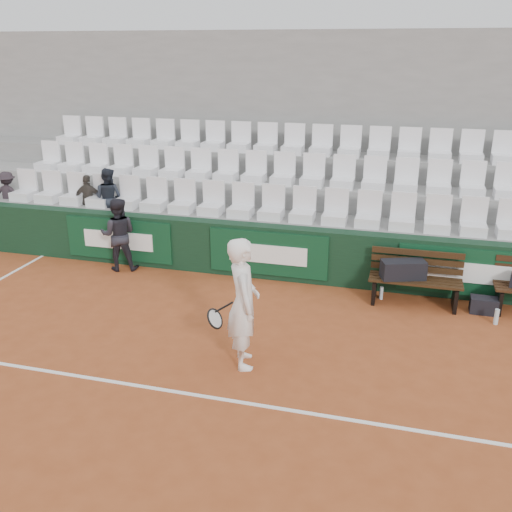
{
  "coord_description": "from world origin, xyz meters",
  "views": [
    {
      "loc": [
        2.15,
        -5.62,
        4.06
      ],
      "look_at": [
        -0.04,
        2.4,
        1.0
      ],
      "focal_mm": 40.0,
      "sensor_mm": 36.0,
      "label": 1
    }
  ],
  "objects_px": {
    "water_bottle_near": "(381,293)",
    "ball_kid": "(118,234)",
    "bench_left": "(414,292)",
    "spectator_b": "(87,179)",
    "sports_bag_ground": "(484,305)",
    "water_bottle_far": "(496,317)",
    "spectator_c": "(107,176)",
    "spectator_a": "(5,174)",
    "sports_bag_left": "(403,270)",
    "tennis_player": "(243,303)"
  },
  "relations": [
    {
      "from": "water_bottle_near",
      "to": "ball_kid",
      "type": "bearing_deg",
      "value": 178.85
    },
    {
      "from": "bench_left",
      "to": "spectator_b",
      "type": "bearing_deg",
      "value": 171.05
    },
    {
      "from": "sports_bag_ground",
      "to": "water_bottle_near",
      "type": "bearing_deg",
      "value": 176.34
    },
    {
      "from": "bench_left",
      "to": "sports_bag_ground",
      "type": "relative_size",
      "value": 3.52
    },
    {
      "from": "water_bottle_far",
      "to": "spectator_c",
      "type": "distance_m",
      "value": 7.67
    },
    {
      "from": "spectator_a",
      "to": "spectator_c",
      "type": "distance_m",
      "value": 2.4
    },
    {
      "from": "spectator_a",
      "to": "water_bottle_far",
      "type": "bearing_deg",
      "value": 164.42
    },
    {
      "from": "sports_bag_left",
      "to": "water_bottle_far",
      "type": "distance_m",
      "value": 1.59
    },
    {
      "from": "sports_bag_ground",
      "to": "spectator_c",
      "type": "relative_size",
      "value": 0.35
    },
    {
      "from": "tennis_player",
      "to": "ball_kid",
      "type": "bearing_deg",
      "value": 140.21
    },
    {
      "from": "water_bottle_near",
      "to": "spectator_a",
      "type": "xyz_separation_m",
      "value": [
        -8.0,
        0.97,
        1.4
      ]
    },
    {
      "from": "water_bottle_far",
      "to": "spectator_c",
      "type": "xyz_separation_m",
      "value": [
        -7.38,
        1.46,
        1.49
      ]
    },
    {
      "from": "tennis_player",
      "to": "sports_bag_left",
      "type": "bearing_deg",
      "value": 52.07
    },
    {
      "from": "bench_left",
      "to": "tennis_player",
      "type": "relative_size",
      "value": 0.83
    },
    {
      "from": "water_bottle_far",
      "to": "sports_bag_left",
      "type": "bearing_deg",
      "value": 164.1
    },
    {
      "from": "ball_kid",
      "to": "spectator_a",
      "type": "bearing_deg",
      "value": -34.36
    },
    {
      "from": "spectator_c",
      "to": "bench_left",
      "type": "bearing_deg",
      "value": 174.75
    },
    {
      "from": "spectator_c",
      "to": "tennis_player",
      "type": "bearing_deg",
      "value": 141.78
    },
    {
      "from": "spectator_a",
      "to": "spectator_c",
      "type": "bearing_deg",
      "value": 172.91
    },
    {
      "from": "spectator_b",
      "to": "spectator_c",
      "type": "relative_size",
      "value": 0.86
    },
    {
      "from": "bench_left",
      "to": "spectator_a",
      "type": "relative_size",
      "value": 1.47
    },
    {
      "from": "sports_bag_left",
      "to": "spectator_b",
      "type": "height_order",
      "value": "spectator_b"
    },
    {
      "from": "spectator_c",
      "to": "water_bottle_near",
      "type": "bearing_deg",
      "value": 174.5
    },
    {
      "from": "sports_bag_left",
      "to": "tennis_player",
      "type": "bearing_deg",
      "value": -127.93
    },
    {
      "from": "ball_kid",
      "to": "spectator_a",
      "type": "xyz_separation_m",
      "value": [
        -3.05,
        0.87,
        0.8
      ]
    },
    {
      "from": "sports_bag_ground",
      "to": "spectator_c",
      "type": "bearing_deg",
      "value": 171.52
    },
    {
      "from": "sports_bag_left",
      "to": "bench_left",
      "type": "bearing_deg",
      "value": 1.89
    },
    {
      "from": "tennis_player",
      "to": "spectator_a",
      "type": "xyz_separation_m",
      "value": [
        -6.33,
        3.61,
        0.61
      ]
    },
    {
      "from": "spectator_b",
      "to": "tennis_player",
      "type": "bearing_deg",
      "value": 128.13
    },
    {
      "from": "water_bottle_near",
      "to": "spectator_c",
      "type": "height_order",
      "value": "spectator_c"
    },
    {
      "from": "sports_bag_left",
      "to": "ball_kid",
      "type": "bearing_deg",
      "value": 178.13
    },
    {
      "from": "sports_bag_left",
      "to": "sports_bag_ground",
      "type": "height_order",
      "value": "sports_bag_left"
    },
    {
      "from": "sports_bag_left",
      "to": "sports_bag_ground",
      "type": "xyz_separation_m",
      "value": [
        1.31,
        -0.03,
        -0.47
      ]
    },
    {
      "from": "bench_left",
      "to": "spectator_a",
      "type": "distance_m",
      "value": 8.69
    },
    {
      "from": "spectator_a",
      "to": "spectator_c",
      "type": "height_order",
      "value": "spectator_c"
    },
    {
      "from": "sports_bag_ground",
      "to": "spectator_a",
      "type": "xyz_separation_m",
      "value": [
        -9.63,
        1.08,
        1.38
      ]
    },
    {
      "from": "bench_left",
      "to": "spectator_b",
      "type": "relative_size",
      "value": 1.42
    },
    {
      "from": "water_bottle_near",
      "to": "spectator_c",
      "type": "relative_size",
      "value": 0.19
    },
    {
      "from": "sports_bag_ground",
      "to": "ball_kid",
      "type": "bearing_deg",
      "value": 178.22
    },
    {
      "from": "sports_bag_left",
      "to": "ball_kid",
      "type": "distance_m",
      "value": 5.28
    },
    {
      "from": "spectator_a",
      "to": "spectator_c",
      "type": "xyz_separation_m",
      "value": [
        2.4,
        0.0,
        0.1
      ]
    },
    {
      "from": "spectator_a",
      "to": "bench_left",
      "type": "bearing_deg",
      "value": 165.98
    },
    {
      "from": "bench_left",
      "to": "tennis_player",
      "type": "xyz_separation_m",
      "value": [
        -2.21,
        -2.57,
        0.67
      ]
    },
    {
      "from": "ball_kid",
      "to": "spectator_b",
      "type": "relative_size",
      "value": 1.34
    },
    {
      "from": "sports_bag_left",
      "to": "spectator_c",
      "type": "relative_size",
      "value": 0.58
    },
    {
      "from": "water_bottle_near",
      "to": "tennis_player",
      "type": "xyz_separation_m",
      "value": [
        -1.67,
        -2.63,
        0.78
      ]
    },
    {
      "from": "sports_bag_left",
      "to": "spectator_a",
      "type": "xyz_separation_m",
      "value": [
        -8.32,
        1.05,
        0.91
      ]
    },
    {
      "from": "sports_bag_left",
      "to": "ball_kid",
      "type": "height_order",
      "value": "ball_kid"
    },
    {
      "from": "spectator_b",
      "to": "spectator_c",
      "type": "distance_m",
      "value": 0.47
    },
    {
      "from": "sports_bag_ground",
      "to": "spectator_b",
      "type": "bearing_deg",
      "value": 172.02
    }
  ]
}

